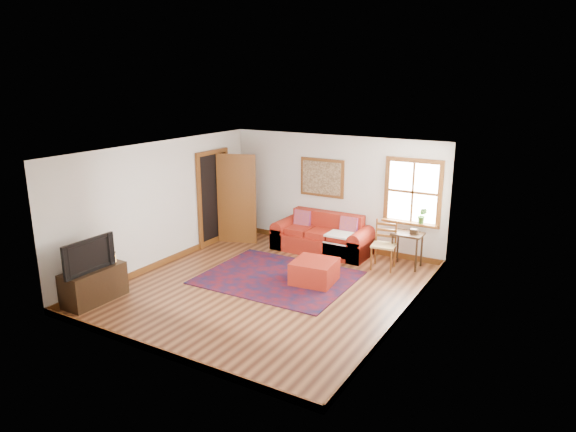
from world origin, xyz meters
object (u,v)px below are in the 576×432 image
Objects in this scene: side_table at (408,239)px; media_cabinet at (94,285)px; red_ottoman at (314,272)px; ladder_back_chair at (384,243)px; red_leather_sofa at (323,239)px.

side_table is 5.91m from media_cabinet.
red_ottoman is at bearing -125.91° from side_table.
ladder_back_chair reaches higher than red_ottoman.
red_leather_sofa is 2.21× the size of ladder_back_chair.
side_table is at bearing 34.80° from ladder_back_chair.
ladder_back_chair is 0.90× the size of media_cabinet.
side_table is (1.21, 1.67, 0.37)m from red_ottoman.
media_cabinet is (-2.86, -2.60, 0.08)m from red_ottoman.
red_leather_sofa reaches higher than red_ottoman.
media_cabinet is at bearing -132.64° from ladder_back_chair.
ladder_back_chair is 5.45m from media_cabinet.
media_cabinet is (-3.69, -4.01, -0.23)m from ladder_back_chair.
side_table is 0.67× the size of media_cabinet.
ladder_back_chair is (0.83, 1.41, 0.31)m from red_ottoman.
red_ottoman is at bearing -68.26° from red_leather_sofa.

